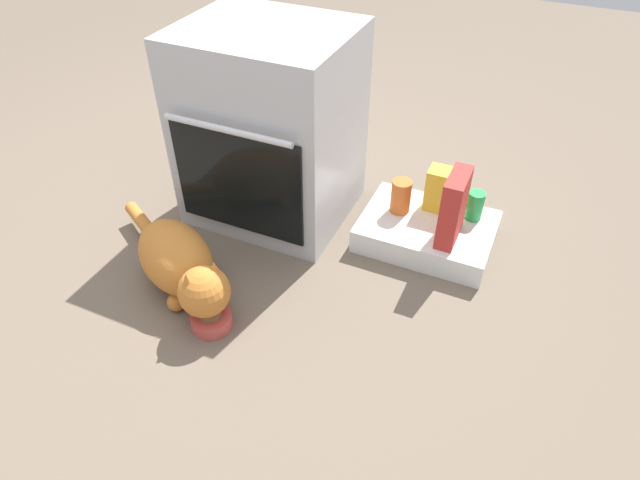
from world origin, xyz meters
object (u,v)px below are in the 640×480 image
at_px(food_bowl, 211,319).
at_px(snack_bag, 442,190).
at_px(sauce_jar, 401,196).
at_px(cereal_box, 453,208).
at_px(soda_can, 475,206).
at_px(cat, 180,263).
at_px(pantry_cabinet, 427,231).
at_px(oven, 270,128).

height_order(food_bowl, snack_bag, snack_bag).
bearing_deg(sauce_jar, food_bowl, -118.58).
xyz_separation_m(cereal_box, soda_can, (0.06, 0.16, -0.08)).
distance_m(cat, soda_can, 1.15).
bearing_deg(sauce_jar, pantry_cabinet, -9.91).
distance_m(food_bowl, cereal_box, 0.96).
bearing_deg(food_bowl, soda_can, 50.21).
bearing_deg(oven, pantry_cabinet, 3.72).
distance_m(cereal_box, snack_bag, 0.19).
bearing_deg(pantry_cabinet, snack_bag, 82.55).
bearing_deg(food_bowl, oven, 99.98).
distance_m(oven, snack_bag, 0.73).
bearing_deg(cereal_box, soda_can, 69.85).
xyz_separation_m(cat, sauce_jar, (0.60, 0.66, 0.04)).
height_order(pantry_cabinet, snack_bag, snack_bag).
xyz_separation_m(oven, food_bowl, (0.12, -0.70, -0.36)).
height_order(soda_can, sauce_jar, sauce_jar).
distance_m(cat, sauce_jar, 0.89).
xyz_separation_m(food_bowl, cereal_box, (0.64, 0.68, 0.21)).
height_order(food_bowl, cat, cat).
bearing_deg(cereal_box, sauce_jar, 158.60).
height_order(oven, food_bowl, oven).
bearing_deg(food_bowl, cereal_box, 46.66).
distance_m(oven, sauce_jar, 0.59).
relative_size(oven, cat, 1.10).
height_order(pantry_cabinet, food_bowl, pantry_cabinet).
bearing_deg(soda_can, cat, -140.25).
bearing_deg(soda_can, snack_bag, 176.79).
bearing_deg(food_bowl, sauce_jar, 61.42).
xyz_separation_m(cat, snack_bag, (0.74, 0.74, 0.06)).
height_order(oven, pantry_cabinet, oven).
height_order(oven, sauce_jar, oven).
xyz_separation_m(soda_can, sauce_jar, (-0.28, -0.07, 0.01)).
distance_m(pantry_cabinet, sauce_jar, 0.18).
bearing_deg(sauce_jar, soda_can, 14.69).
bearing_deg(sauce_jar, cat, -132.28).
relative_size(food_bowl, soda_can, 1.19).
bearing_deg(snack_bag, oven, -167.78).
bearing_deg(soda_can, pantry_cabinet, -148.02).
xyz_separation_m(food_bowl, cat, (-0.18, 0.11, 0.10)).
distance_m(pantry_cabinet, soda_can, 0.21).
distance_m(cereal_box, soda_can, 0.19).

